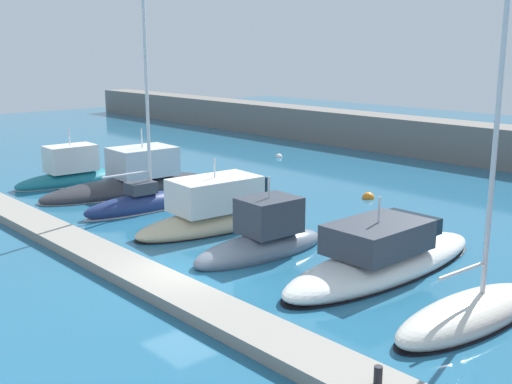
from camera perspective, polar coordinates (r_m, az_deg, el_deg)
The scene contains 12 objects.
ground_plane at distance 22.31m, azimuth -6.28°, elevation -7.76°, with size 120.00×120.00×0.00m, color #236084.
dock_pier at distance 21.58m, azimuth -9.10°, elevation -8.05°, with size 39.38×1.72×0.38m, color gray.
motorboat_teal_nearest at distance 38.81m, azimuth -16.21°, elevation 1.63°, with size 2.45×6.98×3.60m.
motorboat_charcoal_second at distance 36.03m, azimuth -11.12°, elevation 0.95°, with size 3.72×10.37×3.86m.
sailboat_navy_third at distance 31.48m, azimuth -10.30°, elevation -0.87°, with size 1.67×6.14×10.86m.
motorboat_sand_fourth at distance 28.42m, azimuth -3.16°, elevation -1.87°, with size 3.32×8.90×3.54m.
motorboat_slate_fifth at distance 24.58m, azimuth 0.64°, elevation -4.31°, with size 2.30×6.20×3.45m.
motorboat_white_sixth at distance 23.19m, azimuth 11.45°, elevation -5.87°, with size 2.86×10.12×3.15m.
sailboat_ivory_seventh at distance 19.73m, azimuth 18.69°, elevation -10.22°, with size 2.30×6.49×11.62m.
mooring_buoy_white at distance 46.29m, azimuth 2.07°, elevation 3.15°, with size 0.52×0.52×0.52m, color white.
mooring_buoy_orange at distance 34.18m, azimuth 10.08°, elevation -0.56°, with size 0.66×0.66×0.66m, color orange.
dock_bollard at distance 15.17m, azimuth 10.95°, elevation -15.91°, with size 0.20×0.20×0.44m, color black.
Camera 1 is at (17.06, -12.05, 7.86)m, focal length 44.38 mm.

